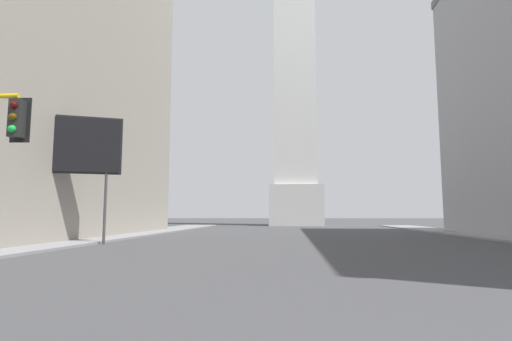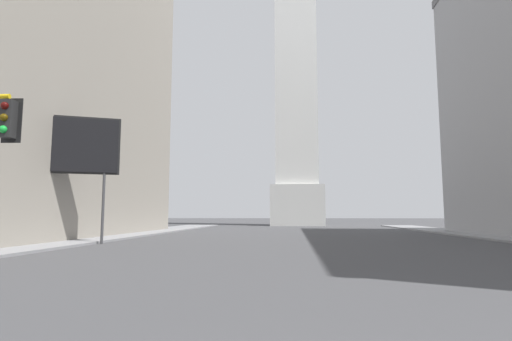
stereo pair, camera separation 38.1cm
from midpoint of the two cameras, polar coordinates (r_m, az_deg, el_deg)
sidewalk_left at (r=30.94m, az=-24.72°, el=-9.13°), size 5.00×81.84×0.15m
obelisk at (r=79.78m, az=5.28°, el=21.43°), size 9.10×9.10×81.37m
billboard_sign at (r=28.54m, az=-24.60°, el=3.06°), size 5.28×2.19×8.33m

